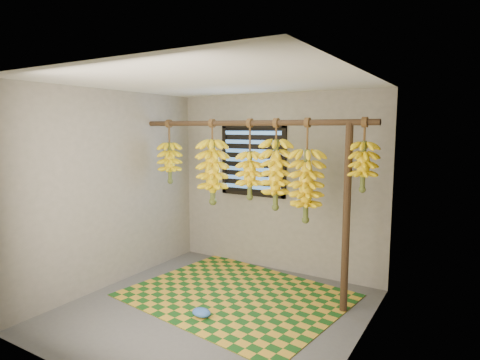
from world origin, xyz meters
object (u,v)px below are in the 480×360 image
Objects in this scene: plastic_bag at (201,312)px; banana_bunch_b at (213,172)px; banana_bunch_e at (306,186)px; support_post at (346,220)px; banana_bunch_c at (250,175)px; woven_mat at (236,295)px; banana_bunch_f at (363,166)px; banana_bunch_a at (170,163)px; banana_bunch_d at (276,174)px.

plastic_bag is 1.69m from banana_bunch_b.
plastic_bag is 0.19× the size of banana_bunch_e.
banana_bunch_c is at bearing 180.00° from support_post.
plastic_bag is at bearing -92.12° from woven_mat.
banana_bunch_f reaches higher than woven_mat.
support_post is at bearing -0.00° from banana_bunch_e.
banana_bunch_e is at bearing 180.00° from support_post.
banana_bunch_a is (-2.38, 0.00, 0.49)m from support_post.
banana_bunch_b is at bearing 117.87° from plastic_bag.
banana_bunch_d is (-0.82, 0.00, 0.42)m from support_post.
banana_bunch_c is at bearing -180.00° from banana_bunch_e.
banana_bunch_c reaches higher than woven_mat.
banana_bunch_b is at bearing 0.00° from banana_bunch_a.
banana_bunch_b and banana_bunch_c have the same top height.
banana_bunch_a is at bearing 180.00° from banana_bunch_f.
banana_bunch_d is 0.38m from banana_bunch_e.
banana_bunch_e is at bearing 180.00° from banana_bunch_f.
banana_bunch_e reaches higher than support_post.
banana_bunch_c is (0.03, 0.25, 1.39)m from woven_mat.
support_post is at bearing 0.00° from banana_bunch_d.
banana_bunch_d is 0.91× the size of banana_bunch_e.
banana_bunch_c is at bearing 86.57° from plastic_bag.
plastic_bag is at bearing -113.42° from banana_bunch_d.
banana_bunch_d is 0.98m from banana_bunch_f.
woven_mat is at bearing -161.09° from banana_bunch_e.
banana_bunch_e is 1.52× the size of banana_bunch_f.
banana_bunch_d is (0.34, 0.00, 0.03)m from banana_bunch_c.
woven_mat is at bearing -168.00° from support_post.
banana_bunch_a is 2.53m from banana_bunch_f.
woven_mat is 1.51m from banana_bunch_b.
banana_bunch_e is at bearing 18.91° from woven_mat.
banana_bunch_e is (-0.45, 0.00, 0.32)m from support_post.
banana_bunch_c is 0.83× the size of banana_bunch_e.
banana_bunch_b and banana_bunch_f have the same top height.
banana_bunch_f is (0.15, 0.00, 0.56)m from support_post.
banana_bunch_c reaches higher than support_post.
banana_bunch_b is at bearing 180.00° from banana_bunch_f.
banana_bunch_a and banana_bunch_b have the same top height.
banana_bunch_a and banana_bunch_f have the same top height.
plastic_bag is 2.06m from banana_bunch_a.
support_post is at bearing -0.00° from banana_bunch_b.
banana_bunch_d and banana_bunch_e have the same top height.
support_post reaches higher than plastic_bag.
banana_bunch_a is at bearing 180.00° from support_post.
plastic_bag is 0.26× the size of banana_bunch_a.
plastic_bag is (-1.21, -0.90, -0.95)m from support_post.
woven_mat is at bearing -96.78° from banana_bunch_c.
banana_bunch_a is 1.56m from banana_bunch_d.
support_post is 1.78m from plastic_bag.
banana_bunch_d is at bearing -180.00° from banana_bunch_e.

